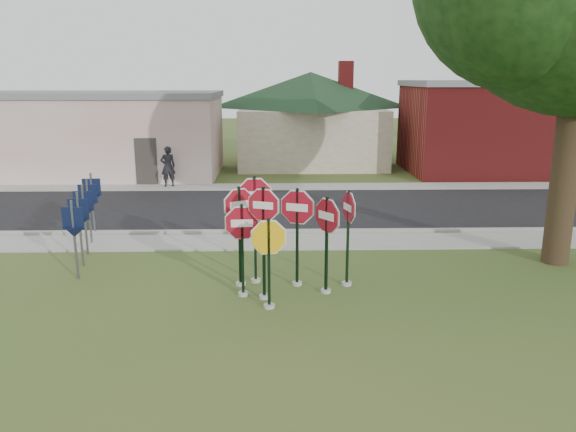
{
  "coord_description": "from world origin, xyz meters",
  "views": [
    {
      "loc": [
        -0.1,
        -10.81,
        4.86
      ],
      "look_at": [
        0.22,
        2.0,
        1.7
      ],
      "focal_mm": 35.0,
      "sensor_mm": 36.0,
      "label": 1
    }
  ],
  "objects_px": {
    "stop_sign_left": "(242,238)",
    "pedestrian": "(168,166)",
    "stop_sign_yellow": "(269,253)",
    "stop_sign_center": "(264,228)"
  },
  "relations": [
    {
      "from": "stop_sign_center",
      "to": "pedestrian",
      "type": "distance_m",
      "value": 14.13
    },
    {
      "from": "stop_sign_yellow",
      "to": "stop_sign_left",
      "type": "height_order",
      "value": "stop_sign_left"
    },
    {
      "from": "stop_sign_center",
      "to": "pedestrian",
      "type": "xyz_separation_m",
      "value": [
        -4.57,
        13.36,
        -0.68
      ]
    },
    {
      "from": "stop_sign_center",
      "to": "pedestrian",
      "type": "relative_size",
      "value": 1.46
    },
    {
      "from": "stop_sign_yellow",
      "to": "stop_sign_center",
      "type": "bearing_deg",
      "value": 101.77
    },
    {
      "from": "stop_sign_yellow",
      "to": "pedestrian",
      "type": "bearing_deg",
      "value": 108.62
    },
    {
      "from": "pedestrian",
      "to": "stop_sign_left",
      "type": "bearing_deg",
      "value": 86.74
    },
    {
      "from": "pedestrian",
      "to": "stop_sign_center",
      "type": "bearing_deg",
      "value": 88.4
    },
    {
      "from": "stop_sign_left",
      "to": "pedestrian",
      "type": "height_order",
      "value": "stop_sign_left"
    },
    {
      "from": "stop_sign_center",
      "to": "stop_sign_yellow",
      "type": "xyz_separation_m",
      "value": [
        0.11,
        -0.55,
        -0.4
      ]
    }
  ]
}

